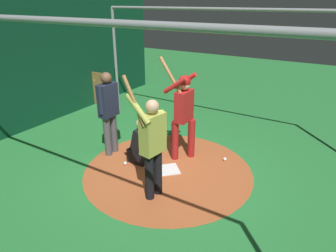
{
  "coord_description": "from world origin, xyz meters",
  "views": [
    {
      "loc": [
        2.64,
        -4.32,
        3.11
      ],
      "look_at": [
        0.0,
        0.0,
        0.95
      ],
      "focal_mm": 31.78,
      "sensor_mm": 36.0,
      "label": 1
    }
  ],
  "objects_px": {
    "umpire": "(109,109)",
    "visitor": "(152,143)",
    "bat_rack": "(98,90)",
    "baseball_0": "(125,163)",
    "batter": "(183,109)",
    "baseball_1": "(225,159)",
    "catcher": "(142,145)",
    "home_plate": "(168,170)"
  },
  "relations": [
    {
      "from": "home_plate",
      "to": "baseball_1",
      "type": "distance_m",
      "value": 1.24
    },
    {
      "from": "batter",
      "to": "bat_rack",
      "type": "distance_m",
      "value": 4.34
    },
    {
      "from": "baseball_0",
      "to": "bat_rack",
      "type": "bearing_deg",
      "value": 140.94
    },
    {
      "from": "visitor",
      "to": "bat_rack",
      "type": "xyz_separation_m",
      "value": [
        -4.19,
        3.08,
        -0.51
      ]
    },
    {
      "from": "catcher",
      "to": "umpire",
      "type": "bearing_deg",
      "value": -175.71
    },
    {
      "from": "baseball_0",
      "to": "baseball_1",
      "type": "xyz_separation_m",
      "value": [
        1.67,
        1.22,
        0.0
      ]
    },
    {
      "from": "umpire",
      "to": "baseball_0",
      "type": "relative_size",
      "value": 24.23
    },
    {
      "from": "home_plate",
      "to": "umpire",
      "type": "height_order",
      "value": "umpire"
    },
    {
      "from": "catcher",
      "to": "visitor",
      "type": "relative_size",
      "value": 0.46
    },
    {
      "from": "umpire",
      "to": "visitor",
      "type": "bearing_deg",
      "value": -26.06
    },
    {
      "from": "home_plate",
      "to": "catcher",
      "type": "bearing_deg",
      "value": 176.59
    },
    {
      "from": "bat_rack",
      "to": "baseball_0",
      "type": "relative_size",
      "value": 14.2
    },
    {
      "from": "home_plate",
      "to": "umpire",
      "type": "distance_m",
      "value": 1.75
    },
    {
      "from": "home_plate",
      "to": "batter",
      "type": "xyz_separation_m",
      "value": [
        -0.01,
        0.61,
        1.07
      ]
    },
    {
      "from": "visitor",
      "to": "baseball_1",
      "type": "distance_m",
      "value": 2.09
    },
    {
      "from": "batter",
      "to": "bat_rack",
      "type": "bearing_deg",
      "value": 157.45
    },
    {
      "from": "home_plate",
      "to": "baseball_1",
      "type": "height_order",
      "value": "baseball_1"
    },
    {
      "from": "baseball_1",
      "to": "umpire",
      "type": "bearing_deg",
      "value": -157.18
    },
    {
      "from": "bat_rack",
      "to": "baseball_1",
      "type": "distance_m",
      "value": 5.01
    },
    {
      "from": "bat_rack",
      "to": "baseball_0",
      "type": "distance_m",
      "value": 4.07
    },
    {
      "from": "home_plate",
      "to": "umpire",
      "type": "xyz_separation_m",
      "value": [
        -1.43,
        -0.02,
        1.0
      ]
    },
    {
      "from": "home_plate",
      "to": "visitor",
      "type": "bearing_deg",
      "value": -75.74
    },
    {
      "from": "home_plate",
      "to": "catcher",
      "type": "xyz_separation_m",
      "value": [
        -0.65,
        0.04,
        0.36
      ]
    },
    {
      "from": "visitor",
      "to": "bat_rack",
      "type": "relative_size",
      "value": 1.98
    },
    {
      "from": "umpire",
      "to": "baseball_1",
      "type": "height_order",
      "value": "umpire"
    },
    {
      "from": "catcher",
      "to": "bat_rack",
      "type": "height_order",
      "value": "bat_rack"
    },
    {
      "from": "baseball_1",
      "to": "home_plate",
      "type": "bearing_deg",
      "value": -131.55
    },
    {
      "from": "batter",
      "to": "baseball_1",
      "type": "bearing_deg",
      "value": 20.85
    },
    {
      "from": "batter",
      "to": "bat_rack",
      "type": "xyz_separation_m",
      "value": [
        -3.97,
        1.65,
        -0.59
      ]
    },
    {
      "from": "catcher",
      "to": "baseball_0",
      "type": "height_order",
      "value": "catcher"
    },
    {
      "from": "catcher",
      "to": "baseball_1",
      "type": "height_order",
      "value": "catcher"
    },
    {
      "from": "baseball_1",
      "to": "batter",
      "type": "bearing_deg",
      "value": -159.15
    },
    {
      "from": "bat_rack",
      "to": "catcher",
      "type": "bearing_deg",
      "value": -33.68
    },
    {
      "from": "catcher",
      "to": "baseball_1",
      "type": "relative_size",
      "value": 12.95
    },
    {
      "from": "batter",
      "to": "visitor",
      "type": "relative_size",
      "value": 1.02
    },
    {
      "from": "umpire",
      "to": "visitor",
      "type": "distance_m",
      "value": 1.83
    },
    {
      "from": "bat_rack",
      "to": "baseball_1",
      "type": "relative_size",
      "value": 14.2
    },
    {
      "from": "umpire",
      "to": "baseball_1",
      "type": "bearing_deg",
      "value": 22.82
    },
    {
      "from": "visitor",
      "to": "batter",
      "type": "bearing_deg",
      "value": 108.09
    },
    {
      "from": "umpire",
      "to": "baseball_0",
      "type": "bearing_deg",
      "value": -24.61
    },
    {
      "from": "visitor",
      "to": "baseball_0",
      "type": "height_order",
      "value": "visitor"
    },
    {
      "from": "umpire",
      "to": "baseball_1",
      "type": "xyz_separation_m",
      "value": [
        2.26,
        0.95,
        -0.97
      ]
    }
  ]
}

